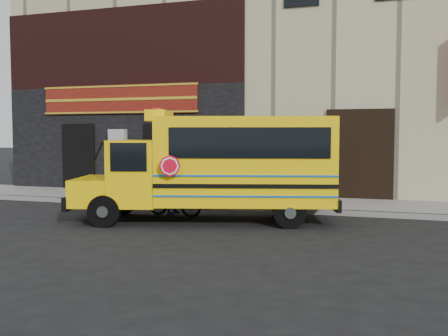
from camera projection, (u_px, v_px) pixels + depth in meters
ground at (189, 224)px, 12.81m from camera, size 120.00×120.00×0.00m
curb at (220, 207)px, 15.28m from camera, size 40.00×0.20×0.15m
sidewalk at (234, 201)px, 16.70m from camera, size 40.00×3.00×0.15m
building at (273, 49)px, 22.36m from camera, size 20.00×10.70×12.00m
school_bus at (219, 164)px, 13.16m from camera, size 7.22×3.86×2.92m
sign_pole at (303, 162)px, 14.23m from camera, size 0.06×0.24×2.73m
bicycle at (174, 198)px, 13.97m from camera, size 1.83×0.78×1.07m
cyclist at (173, 181)px, 14.05m from camera, size 0.48×0.72×1.97m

